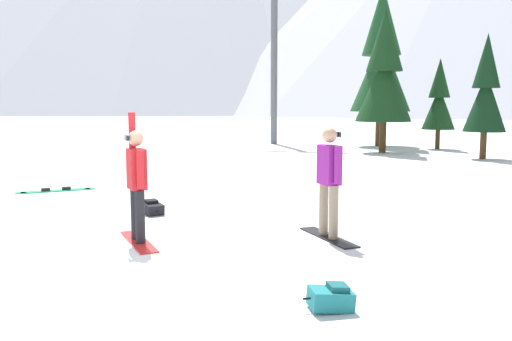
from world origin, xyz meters
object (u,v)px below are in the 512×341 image
pine_tree_tall (384,75)px  snowboarder_midground (329,180)px  pine_tree_broad (381,59)px  backpack_teal (331,298)px  ski_lift_tower (274,42)px  snowboarder_foreground (137,182)px  pine_tree_slender (486,91)px  pine_tree_leaning (439,100)px  loose_snowboard_far_spare (56,190)px  backpack_black (152,208)px

pine_tree_tall → snowboarder_midground: bearing=-86.0°
snowboarder_midground → pine_tree_broad: size_ratio=0.22×
backpack_teal → ski_lift_tower: bearing=109.3°
snowboarder_foreground → pine_tree_slender: 17.12m
pine_tree_slender → ski_lift_tower: bearing=153.1°
pine_tree_leaning → pine_tree_tall: pine_tree_tall is taller
backpack_teal → snowboarder_foreground: bearing=152.2°
loose_snowboard_far_spare → pine_tree_slender: (10.30, 12.31, 2.62)m
pine_tree_broad → ski_lift_tower: ski_lift_tower is taller
backpack_black → backpack_teal: bearing=-41.3°
pine_tree_broad → loose_snowboard_far_spare: bearing=-107.6°
snowboarder_foreground → pine_tree_tall: (1.59, 17.58, 2.45)m
pine_tree_slender → ski_lift_tower: (-10.29, 5.22, 2.79)m
pine_tree_leaning → pine_tree_slender: 4.76m
backpack_black → pine_tree_leaning: size_ratio=0.13×
backpack_teal → pine_tree_broad: pine_tree_broad is taller
backpack_teal → pine_tree_slender: bearing=83.0°
snowboarder_foreground → pine_tree_slender: pine_tree_slender is taller
pine_tree_broad → pine_tree_tall: bearing=-80.7°
snowboarder_midground → pine_tree_tall: 16.53m
loose_snowboard_far_spare → backpack_black: 4.12m
snowboarder_foreground → ski_lift_tower: bearing=102.3°
loose_snowboard_far_spare → pine_tree_broad: size_ratio=0.19×
loose_snowboard_far_spare → ski_lift_tower: 18.34m
pine_tree_tall → pine_tree_slender: bearing=-20.4°
snowboarder_foreground → loose_snowboard_far_spare: snowboarder_foreground is taller
backpack_black → pine_tree_slender: bearing=65.0°
loose_snowboard_far_spare → backpack_black: bearing=-25.2°
backpack_black → ski_lift_tower: size_ratio=0.06×
backpack_teal → pine_tree_tall: (-1.85, 19.39, 3.28)m
backpack_black → pine_tree_tall: pine_tree_tall is taller
backpack_teal → ski_lift_tower: size_ratio=0.06×
loose_snowboard_far_spare → pine_tree_leaning: pine_tree_leaning is taller
backpack_black → snowboarder_foreground: bearing=-65.5°
backpack_black → pine_tree_broad: bearing=84.5°
snowboarder_midground → pine_tree_slender: pine_tree_slender is taller
snowboarder_midground → pine_tree_broad: bearing=95.0°
pine_tree_broad → ski_lift_tower: (-5.60, -0.13, 1.05)m
pine_tree_leaning → backpack_teal: bearing=-91.0°
snowboarder_foreground → snowboarder_midground: 3.02m
ski_lift_tower → pine_tree_broad: bearing=1.4°
pine_tree_broad → snowboarder_foreground: bearing=-92.6°
snowboarder_midground → loose_snowboard_far_spare: (-7.38, 2.49, -0.92)m
ski_lift_tower → backpack_teal: bearing=-70.7°
pine_tree_tall → loose_snowboard_far_spare: bearing=-114.3°
pine_tree_broad → pine_tree_slender: bearing=-48.8°
ski_lift_tower → pine_tree_tall: bearing=-30.8°
loose_snowboard_far_spare → pine_tree_broad: 19.04m
backpack_black → pine_tree_slender: pine_tree_slender is taller
pine_tree_broad → pine_tree_slender: 7.32m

